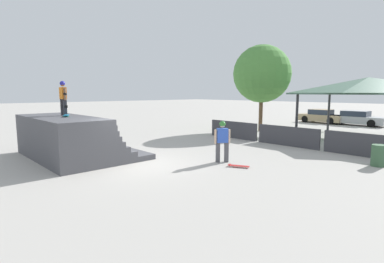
{
  "coord_description": "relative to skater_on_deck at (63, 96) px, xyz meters",
  "views": [
    {
      "loc": [
        10.11,
        -6.15,
        2.88
      ],
      "look_at": [
        -0.34,
        3.51,
        1.01
      ],
      "focal_mm": 28.0,
      "sensor_mm": 36.0,
      "label": 1
    }
  ],
  "objects": [
    {
      "name": "ground_plane",
      "position": [
        3.69,
        1.25,
        -2.72
      ],
      "size": [
        160.0,
        160.0,
        0.0
      ],
      "primitive_type": "plane",
      "color": "#ADA8A0"
    },
    {
      "name": "quarter_pipe_ramp",
      "position": [
        0.55,
        -0.03,
        -1.9
      ],
      "size": [
        5.71,
        4.0,
        1.83
      ],
      "color": "#4C4C51",
      "rests_on": "ground"
    },
    {
      "name": "skater_on_deck",
      "position": [
        0.0,
        0.0,
        0.0
      ],
      "size": [
        0.66,
        0.23,
        1.54
      ],
      "rotation": [
        0.0,
        0.0,
        -0.03
      ],
      "color": "#2D2D33",
      "rests_on": "quarter_pipe_ramp"
    },
    {
      "name": "skateboard_on_deck",
      "position": [
        0.67,
        -0.15,
        -0.83
      ],
      "size": [
        0.86,
        0.54,
        0.09
      ],
      "rotation": [
        0.0,
        0.0,
        -0.43
      ],
      "color": "green",
      "rests_on": "quarter_pipe_ramp"
    },
    {
      "name": "bystander_walking",
      "position": [
        5.73,
        4.26,
        -1.71
      ],
      "size": [
        0.47,
        0.61,
        1.72
      ],
      "rotation": [
        0.0,
        0.0,
        4.1
      ],
      "color": "#4C4C51",
      "rests_on": "ground"
    },
    {
      "name": "skateboard_on_ground",
      "position": [
        6.72,
        4.06,
        -2.66
      ],
      "size": [
        0.83,
        0.54,
        0.09
      ],
      "rotation": [
        0.0,
        0.0,
        3.6
      ],
      "color": "silver",
      "rests_on": "ground"
    },
    {
      "name": "barrier_fence",
      "position": [
        5.58,
        9.72,
        -2.2
      ],
      "size": [
        11.1,
        0.12,
        1.05
      ],
      "color": "#3D3D42",
      "rests_on": "ground"
    },
    {
      "name": "pavilion_shelter",
      "position": [
        7.68,
        15.06,
        0.52
      ],
      "size": [
        7.53,
        5.54,
        3.77
      ],
      "color": "#2D2D33",
      "rests_on": "ground"
    },
    {
      "name": "tree_beside_pavilion",
      "position": [
        0.99,
        13.88,
        1.48
      ],
      "size": [
        4.18,
        4.18,
        6.3
      ],
      "color": "brown",
      "rests_on": "ground"
    },
    {
      "name": "trash_bin",
      "position": [
        10.33,
        8.23,
        -2.3
      ],
      "size": [
        0.52,
        0.52,
        0.85
      ],
      "primitive_type": "cylinder",
      "color": "#385B3D",
      "rests_on": "ground"
    },
    {
      "name": "parked_car_tan",
      "position": [
        1.37,
        23.29,
        -2.12
      ],
      "size": [
        4.18,
        1.95,
        1.27
      ],
      "rotation": [
        0.0,
        0.0,
        -0.06
      ],
      "color": "tan",
      "rests_on": "ground"
    },
    {
      "name": "parked_car_silver",
      "position": [
        4.4,
        23.41,
        -2.12
      ],
      "size": [
        4.56,
        1.77,
        1.27
      ],
      "rotation": [
        0.0,
        0.0,
        0.01
      ],
      "color": "#A8AAAF",
      "rests_on": "ground"
    }
  ]
}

